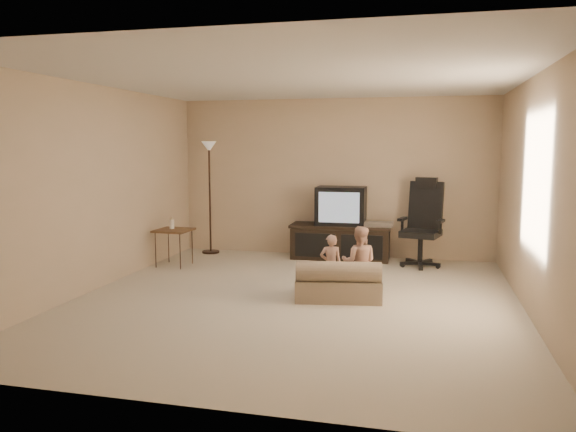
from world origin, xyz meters
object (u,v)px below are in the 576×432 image
Objects in this scene: office_chair at (422,234)px; floor_lamp at (209,172)px; child_sofa at (338,284)px; toddler_right at (359,262)px; tv_stand at (341,229)px; toddler_left at (331,264)px; side_table at (174,230)px.

floor_lamp is at bearing -169.17° from office_chair.
office_chair is 1.24× the size of child_sofa.
floor_lamp reaches higher than toddler_right.
tv_stand reaches higher than child_sofa.
tv_stand is 2.14m from toddler_left.
toddler_left is (-0.13, 0.25, 0.17)m from child_sofa.
toddler_right is at bearing -21.57° from side_table.
toddler_left is at bearing -86.02° from tv_stand.
floor_lamp is (-3.39, 0.21, 0.87)m from office_chair.
side_table is 3.07m from toddler_right.
floor_lamp reaches higher than toddler_left.
toddler_right is (2.85, -1.13, -0.10)m from side_table.
tv_stand is 1.23× the size of office_chair.
floor_lamp is 3.29m from toddler_left.
toddler_left reaches higher than child_sofa.
office_chair is 2.10m from toddler_right.
toddler_left is at bearing -104.77° from office_chair.
office_chair is 2.16m from toddler_left.
toddler_left is (-1.05, -1.88, -0.11)m from office_chair.
child_sofa is (2.48, -2.34, -1.14)m from floor_lamp.
side_table is at bearing -152.17° from office_chair.
tv_stand reaches higher than toddler_right.
tv_stand reaches higher than toddler_left.
floor_lamp is 1.75× the size of child_sofa.
child_sofa is at bearing -98.99° from office_chair.
toddler_right is (2.70, -2.19, -0.91)m from floor_lamp.
tv_stand is 1.52× the size of child_sofa.
tv_stand is 2.21× the size of toddler_left.
side_table is 0.70× the size of child_sofa.
toddler_left is 0.85× the size of toddler_right.
office_chair is 1.80× the size of toddler_left.
toddler_right reaches higher than toddler_left.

